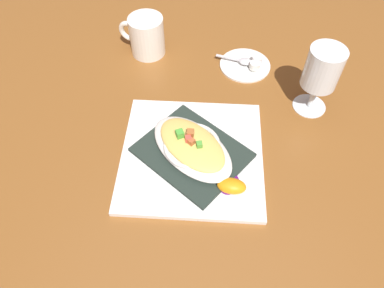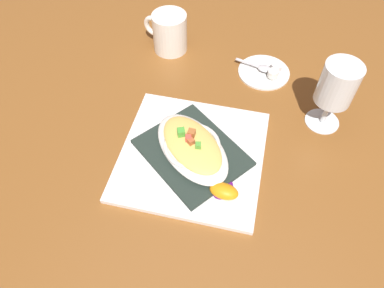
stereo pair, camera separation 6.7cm
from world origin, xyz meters
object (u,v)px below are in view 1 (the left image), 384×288
at_px(square_plate, 192,155).
at_px(orange_garnish, 231,185).
at_px(gratin_dish, 192,146).
at_px(coffee_mug, 147,38).
at_px(creamer_cup_0, 255,66).
at_px(creamer_cup_1, 257,59).
at_px(creamer_saucer, 245,64).
at_px(stemmed_glass, 322,72).
at_px(spoon, 243,61).

height_order(square_plate, orange_garnish, orange_garnish).
xyz_separation_m(square_plate, gratin_dish, (-0.00, -0.00, 0.03)).
relative_size(coffee_mug, creamer_cup_0, 4.74).
distance_m(square_plate, creamer_cup_1, 0.31).
bearing_deg(creamer_cup_0, creamer_saucer, -122.28).
bearing_deg(creamer_cup_0, stemmed_glass, 56.13).
bearing_deg(square_plate, creamer_saucer, 166.61).
relative_size(stemmed_glass, creamer_cup_0, 6.20).
relative_size(orange_garnish, creamer_saucer, 0.45).
bearing_deg(gratin_dish, stemmed_glass, 129.81).
xyz_separation_m(orange_garnish, coffee_mug, (-0.34, -0.25, 0.02)).
bearing_deg(orange_garnish, creamer_saucer, -177.33).
height_order(stemmed_glass, spoon, stemmed_glass).
xyz_separation_m(gratin_dish, creamer_cup_0, (-0.27, 0.09, -0.02)).
xyz_separation_m(spoon, creamer_cup_1, (-0.01, 0.03, 0.00)).
height_order(gratin_dish, orange_garnish, gratin_dish).
xyz_separation_m(orange_garnish, stemmed_glass, (-0.24, 0.13, 0.08)).
bearing_deg(square_plate, coffee_mug, -148.97).
bearing_deg(creamer_cup_0, orange_garnish, -1.15).
bearing_deg(spoon, creamer_saucer, 83.50).
relative_size(stemmed_glass, creamer_saucer, 1.26).
bearing_deg(square_plate, creamer_cup_0, 161.48).
relative_size(creamer_saucer, spoon, 1.35).
bearing_deg(creamer_cup_1, creamer_saucer, -70.72).
relative_size(orange_garnish, spoon, 0.60).
relative_size(gratin_dish, spoon, 2.39).
bearing_deg(spoon, creamer_cup_0, 62.20).
distance_m(gratin_dish, creamer_cup_0, 0.28).
height_order(stemmed_glass, creamer_cup_1, stemmed_glass).
bearing_deg(creamer_cup_0, gratin_dish, -18.54).
relative_size(creamer_saucer, creamer_cup_0, 4.94).
xyz_separation_m(spoon, creamer_cup_0, (0.01, 0.03, 0.00)).
relative_size(orange_garnish, stemmed_glass, 0.36).
distance_m(gratin_dish, spoon, 0.29).
height_order(creamer_saucer, creamer_cup_0, creamer_cup_0).
bearing_deg(orange_garnish, stemmed_glass, 150.85).
height_order(square_plate, gratin_dish, gratin_dish).
bearing_deg(stemmed_glass, creamer_cup_1, -130.99).
bearing_deg(creamer_cup_1, orange_garnish, -1.50).
bearing_deg(creamer_cup_1, coffee_mug, -88.57).
height_order(gratin_dish, creamer_saucer, gratin_dish).
height_order(orange_garnish, stemmed_glass, stemmed_glass).
height_order(coffee_mug, creamer_cup_1, coffee_mug).
height_order(creamer_saucer, creamer_cup_1, creamer_cup_1).
bearing_deg(coffee_mug, creamer_cup_1, 91.43).
distance_m(orange_garnish, coffee_mug, 0.43).
relative_size(square_plate, creamer_saucer, 2.26).
relative_size(square_plate, gratin_dish, 1.28).
distance_m(coffee_mug, creamer_saucer, 0.24).
height_order(stemmed_glass, creamer_saucer, stemmed_glass).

